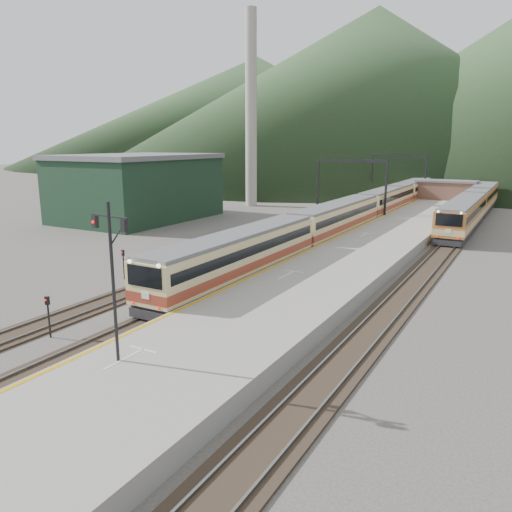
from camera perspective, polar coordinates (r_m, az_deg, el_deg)
The scene contains 17 objects.
track_main at distance 53.04m, azimuth 8.28°, elevation 1.79°, with size 2.60×200.00×0.23m.
track_far at distance 54.99m, azimuth 3.41°, elevation 2.30°, with size 2.60×200.00×0.23m.
track_second at distance 50.18m, azimuth 20.60°, elevation 0.46°, with size 2.60×200.00×0.23m.
platform at distance 49.37m, azimuth 13.51°, elevation 1.25°, with size 8.00×100.00×1.00m, color gray.
gantry_near at distance 67.31m, azimuth 10.82°, elevation 8.77°, with size 9.55×0.25×8.00m.
gantry_far at distance 91.32m, azimuth 15.94°, elevation 9.53°, with size 9.55×0.25×8.00m.
warehouse at distance 69.05m, azimuth -13.35°, elevation 7.69°, with size 14.50×20.50×8.60m.
smokestack at distance 81.62m, azimuth -0.57°, elevation 16.29°, with size 1.80×1.80×30.00m, color #9E998E.
station_shed at distance 87.94m, azimuth 20.89°, elevation 7.10°, with size 9.40×4.40×3.10m.
hill_a at distance 208.05m, azimuth 13.51°, elevation 18.02°, with size 180.00×180.00×60.00m, color #284223.
hill_d at distance 285.19m, azimuth 0.20°, elevation 16.37°, with size 200.00×200.00×55.00m, color #284223.
main_train at distance 74.61m, azimuth 14.82°, elevation 6.23°, with size 3.00×102.88×3.66m.
second_train at distance 72.06m, azimuth 23.61°, elevation 5.38°, with size 3.03×41.25×3.70m.
signal_mast at distance 21.33m, azimuth -16.13°, elevation -1.11°, with size 2.19×0.40×6.84m.
short_signal_a at distance 28.57m, azimuth -22.66°, elevation -5.85°, with size 0.26×0.22×2.27m.
short_signal_b at distance 46.30m, azimuth 2.29°, elevation 2.06°, with size 0.26×0.22×2.27m.
short_signal_c at distance 38.79m, azimuth -14.92°, elevation -0.50°, with size 0.25×0.21×2.27m.
Camera 1 is at (18.57, -8.65, 10.15)m, focal length 35.00 mm.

